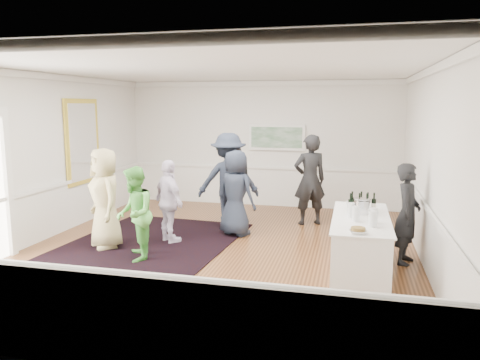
% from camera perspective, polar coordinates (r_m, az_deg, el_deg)
% --- Properties ---
extents(floor, '(8.00, 8.00, 0.00)m').
position_cam_1_polar(floor, '(8.54, -2.64, -8.52)').
color(floor, brown).
rests_on(floor, ground).
extents(ceiling, '(7.00, 8.00, 0.02)m').
position_cam_1_polar(ceiling, '(8.16, -2.81, 13.41)').
color(ceiling, white).
rests_on(ceiling, wall_back).
extents(wall_left, '(0.02, 8.00, 3.20)m').
position_cam_1_polar(wall_left, '(9.78, -22.84, 2.60)').
color(wall_left, white).
rests_on(wall_left, floor).
extents(wall_right, '(0.02, 8.00, 3.20)m').
position_cam_1_polar(wall_right, '(7.97, 22.23, 1.32)').
color(wall_right, white).
rests_on(wall_right, floor).
extents(wall_back, '(7.00, 0.02, 3.20)m').
position_cam_1_polar(wall_back, '(12.07, 2.63, 4.41)').
color(wall_back, white).
rests_on(wall_back, floor).
extents(wall_front, '(7.00, 0.02, 3.20)m').
position_cam_1_polar(wall_front, '(4.56, -17.02, -3.79)').
color(wall_front, white).
rests_on(wall_front, floor).
extents(wainscoting, '(7.00, 8.00, 1.00)m').
position_cam_1_polar(wainscoting, '(8.40, -2.66, -5.27)').
color(wainscoting, white).
rests_on(wainscoting, floor).
extents(mirror, '(0.05, 1.25, 1.85)m').
position_cam_1_polar(mirror, '(10.80, -18.62, 4.46)').
color(mirror, yellow).
rests_on(mirror, wall_left).
extents(landscape_painting, '(1.44, 0.06, 0.66)m').
position_cam_1_polar(landscape_painting, '(11.94, 4.48, 5.21)').
color(landscape_painting, white).
rests_on(landscape_painting, wall_back).
extents(area_rug, '(3.19, 4.04, 0.02)m').
position_cam_1_polar(area_rug, '(9.06, -10.96, -7.60)').
color(area_rug, black).
rests_on(area_rug, floor).
extents(serving_table, '(0.85, 2.24, 0.91)m').
position_cam_1_polar(serving_table, '(7.46, 14.42, -7.77)').
color(serving_table, white).
rests_on(serving_table, floor).
extents(bartender, '(0.54, 0.69, 1.66)m').
position_cam_1_polar(bartender, '(8.13, 19.73, -3.90)').
color(bartender, black).
rests_on(bartender, floor).
extents(guest_tan, '(1.05, 1.03, 1.83)m').
position_cam_1_polar(guest_tan, '(8.83, -16.12, -2.17)').
color(guest_tan, tan).
rests_on(guest_tan, floor).
extents(guest_green, '(0.87, 0.95, 1.59)m').
position_cam_1_polar(guest_green, '(8.02, -12.74, -4.04)').
color(guest_green, '#58B94A').
rests_on(guest_green, floor).
extents(guest_lilac, '(0.96, 0.89, 1.58)m').
position_cam_1_polar(guest_lilac, '(8.91, -8.63, -2.62)').
color(guest_lilac, silver).
rests_on(guest_lilac, floor).
extents(guest_dark_a, '(1.46, 1.08, 2.01)m').
position_cam_1_polar(guest_dark_a, '(9.98, -1.41, -0.01)').
color(guest_dark_a, '#212837').
rests_on(guest_dark_a, floor).
extents(guest_dark_b, '(0.85, 0.73, 1.97)m').
position_cam_1_polar(guest_dark_b, '(10.24, 8.50, 0.02)').
color(guest_dark_b, black).
rests_on(guest_dark_b, floor).
extents(guest_navy, '(0.99, 0.84, 1.71)m').
position_cam_1_polar(guest_navy, '(9.31, -0.51, -1.59)').
color(guest_navy, '#212837').
rests_on(guest_navy, floor).
extents(wine_bottles, '(0.44, 0.27, 0.31)m').
position_cam_1_polar(wine_bottles, '(7.78, 14.61, -2.50)').
color(wine_bottles, black).
rests_on(wine_bottles, serving_table).
extents(juice_pitchers, '(0.44, 0.61, 0.24)m').
position_cam_1_polar(juice_pitchers, '(7.02, 14.77, -4.04)').
color(juice_pitchers, '#75AB3D').
rests_on(juice_pitchers, serving_table).
extents(ice_bucket, '(0.26, 0.26, 0.25)m').
position_cam_1_polar(ice_bucket, '(7.55, 14.62, -3.17)').
color(ice_bucket, silver).
rests_on(ice_bucket, serving_table).
extents(nut_bowl, '(0.24, 0.24, 0.08)m').
position_cam_1_polar(nut_bowl, '(6.43, 14.20, -5.99)').
color(nut_bowl, white).
rests_on(nut_bowl, serving_table).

